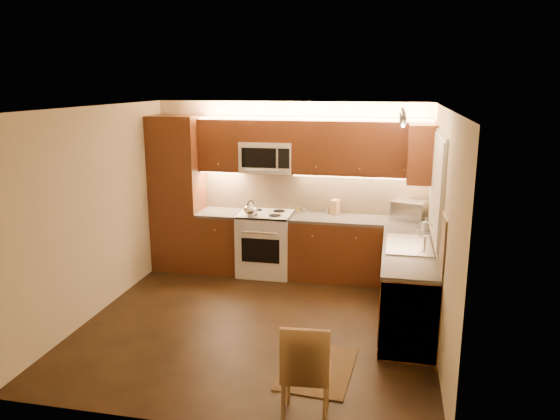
% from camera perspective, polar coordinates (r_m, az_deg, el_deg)
% --- Properties ---
extents(floor, '(4.00, 4.00, 0.01)m').
position_cam_1_polar(floor, '(6.48, -2.35, -11.88)').
color(floor, black).
rests_on(floor, ground).
extents(ceiling, '(4.00, 4.00, 0.01)m').
position_cam_1_polar(ceiling, '(5.86, -2.58, 10.79)').
color(ceiling, beige).
rests_on(ceiling, ground).
extents(wall_back, '(4.00, 0.01, 2.50)m').
position_cam_1_polar(wall_back, '(7.96, 1.08, 2.43)').
color(wall_back, '#C7B892').
rests_on(wall_back, ground).
extents(wall_front, '(4.00, 0.01, 2.50)m').
position_cam_1_polar(wall_front, '(4.23, -9.19, -7.78)').
color(wall_front, '#C7B892').
rests_on(wall_front, ground).
extents(wall_left, '(0.01, 4.00, 2.50)m').
position_cam_1_polar(wall_left, '(6.81, -18.99, -0.19)').
color(wall_left, '#C7B892').
rests_on(wall_left, ground).
extents(wall_right, '(0.01, 4.00, 2.50)m').
position_cam_1_polar(wall_right, '(5.90, 16.74, -2.07)').
color(wall_right, '#C7B892').
rests_on(wall_right, ground).
extents(pantry, '(0.70, 0.60, 2.30)m').
position_cam_1_polar(pantry, '(8.16, -10.78, 1.76)').
color(pantry, '#4A1C10').
rests_on(pantry, floor).
extents(base_cab_back_left, '(0.62, 0.60, 0.86)m').
position_cam_1_polar(base_cab_back_left, '(8.11, -6.24, -3.40)').
color(base_cab_back_left, '#4A1C10').
rests_on(base_cab_back_left, floor).
extents(counter_back_left, '(0.62, 0.60, 0.04)m').
position_cam_1_polar(counter_back_left, '(7.99, -6.32, -0.31)').
color(counter_back_left, '#363431').
rests_on(counter_back_left, base_cab_back_left).
extents(base_cab_back_right, '(1.92, 0.60, 0.86)m').
position_cam_1_polar(base_cab_back_right, '(7.75, 8.24, -4.28)').
color(base_cab_back_right, '#4A1C10').
rests_on(base_cab_back_right, floor).
extents(counter_back_right, '(1.92, 0.60, 0.04)m').
position_cam_1_polar(counter_back_right, '(7.62, 8.35, -1.06)').
color(counter_back_right, '#363431').
rests_on(counter_back_right, base_cab_back_right).
extents(base_cab_right, '(0.60, 2.00, 0.86)m').
position_cam_1_polar(base_cab_right, '(6.51, 13.32, -7.99)').
color(base_cab_right, '#4A1C10').
rests_on(base_cab_right, floor).
extents(counter_right, '(0.60, 2.00, 0.04)m').
position_cam_1_polar(counter_right, '(6.36, 13.54, -4.22)').
color(counter_right, '#363431').
rests_on(counter_right, base_cab_right).
extents(dishwasher, '(0.58, 0.60, 0.84)m').
position_cam_1_polar(dishwasher, '(5.87, 13.46, -10.46)').
color(dishwasher, silver).
rests_on(dishwasher, floor).
extents(backsplash_back, '(3.30, 0.02, 0.60)m').
position_cam_1_polar(backsplash_back, '(7.90, 3.57, 1.96)').
color(backsplash_back, tan).
rests_on(backsplash_back, wall_back).
extents(backsplash_right, '(0.02, 2.00, 0.60)m').
position_cam_1_polar(backsplash_right, '(6.30, 16.34, -1.55)').
color(backsplash_right, tan).
rests_on(backsplash_right, wall_right).
extents(upper_cab_back_left, '(0.62, 0.35, 0.75)m').
position_cam_1_polar(upper_cab_back_left, '(7.94, -6.22, 6.89)').
color(upper_cab_back_left, '#4A1C10').
rests_on(upper_cab_back_left, wall_back).
extents(upper_cab_back_right, '(1.92, 0.35, 0.75)m').
position_cam_1_polar(upper_cab_back_right, '(7.56, 8.67, 6.50)').
color(upper_cab_back_right, '#4A1C10').
rests_on(upper_cab_back_right, wall_back).
extents(upper_cab_bridge, '(0.76, 0.35, 0.31)m').
position_cam_1_polar(upper_cab_bridge, '(7.73, -1.34, 8.43)').
color(upper_cab_bridge, '#4A1C10').
rests_on(upper_cab_bridge, wall_back).
extents(upper_cab_right_corner, '(0.35, 0.50, 0.75)m').
position_cam_1_polar(upper_cab_right_corner, '(7.14, 14.80, 5.80)').
color(upper_cab_right_corner, '#4A1C10').
rests_on(upper_cab_right_corner, wall_right).
extents(stove, '(0.76, 0.65, 0.92)m').
position_cam_1_polar(stove, '(7.90, -1.52, -3.56)').
color(stove, silver).
rests_on(stove, floor).
extents(microwave, '(0.76, 0.38, 0.44)m').
position_cam_1_polar(microwave, '(7.76, -1.35, 5.66)').
color(microwave, silver).
rests_on(microwave, wall_back).
extents(window_frame, '(0.03, 1.44, 1.24)m').
position_cam_1_polar(window_frame, '(6.35, 16.43, 2.28)').
color(window_frame, silver).
rests_on(window_frame, wall_right).
extents(window_blinds, '(0.02, 1.36, 1.16)m').
position_cam_1_polar(window_blinds, '(6.35, 16.25, 2.29)').
color(window_blinds, silver).
rests_on(window_blinds, wall_right).
extents(sink, '(0.52, 0.86, 0.15)m').
position_cam_1_polar(sink, '(6.48, 13.56, -3.02)').
color(sink, silver).
rests_on(sink, counter_right).
extents(faucet, '(0.20, 0.04, 0.30)m').
position_cam_1_polar(faucet, '(6.47, 15.18, -2.45)').
color(faucet, silver).
rests_on(faucet, counter_right).
extents(track_light_bar, '(0.04, 1.20, 0.03)m').
position_cam_1_polar(track_light_bar, '(6.08, 12.93, 10.19)').
color(track_light_bar, silver).
rests_on(track_light_bar, ceiling).
extents(kettle, '(0.26, 0.26, 0.23)m').
position_cam_1_polar(kettle, '(7.58, -3.16, 0.21)').
color(kettle, silver).
rests_on(kettle, stove).
extents(toaster_oven, '(0.51, 0.44, 0.26)m').
position_cam_1_polar(toaster_oven, '(7.68, 13.52, -0.03)').
color(toaster_oven, silver).
rests_on(toaster_oven, counter_back_right).
extents(knife_block, '(0.14, 0.18, 0.22)m').
position_cam_1_polar(knife_block, '(7.80, 5.87, 0.31)').
color(knife_block, '#A17948').
rests_on(knife_block, counter_back_right).
extents(spice_jar_a, '(0.06, 0.06, 0.09)m').
position_cam_1_polar(spice_jar_a, '(7.86, 2.52, -0.02)').
color(spice_jar_a, silver).
rests_on(spice_jar_a, counter_back_right).
extents(spice_jar_b, '(0.05, 0.05, 0.10)m').
position_cam_1_polar(spice_jar_b, '(7.85, 1.91, 0.03)').
color(spice_jar_b, olive).
rests_on(spice_jar_b, counter_back_right).
extents(spice_jar_c, '(0.06, 0.06, 0.09)m').
position_cam_1_polar(spice_jar_c, '(7.81, 5.06, -0.12)').
color(spice_jar_c, silver).
rests_on(spice_jar_c, counter_back_right).
extents(spice_jar_d, '(0.05, 0.05, 0.09)m').
position_cam_1_polar(spice_jar_d, '(7.87, 5.38, -0.02)').
color(spice_jar_d, olive).
rests_on(spice_jar_d, counter_back_right).
extents(soap_bottle, '(0.10, 0.10, 0.16)m').
position_cam_1_polar(soap_bottle, '(7.18, 15.21, -1.46)').
color(soap_bottle, '#B4B3B8').
rests_on(soap_bottle, counter_right).
extents(rug, '(0.74, 1.05, 0.01)m').
position_cam_1_polar(rug, '(5.55, 4.05, -16.45)').
color(rug, black).
rests_on(rug, floor).
extents(dining_chair, '(0.43, 0.43, 0.90)m').
position_cam_1_polar(dining_chair, '(4.64, 2.79, -16.57)').
color(dining_chair, '#A17948').
rests_on(dining_chair, floor).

